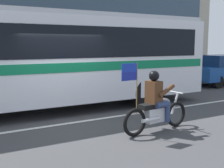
# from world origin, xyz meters

# --- Properties ---
(ground_plane) EXTENTS (60.00, 60.00, 0.00)m
(ground_plane) POSITION_xyz_m (0.00, 0.00, 0.00)
(ground_plane) COLOR #3D3D3F
(sidewalk_curb) EXTENTS (28.00, 3.80, 0.15)m
(sidewalk_curb) POSITION_xyz_m (0.00, 5.10, 0.07)
(sidewalk_curb) COLOR #B7B2A8
(sidewalk_curb) RESTS_ON ground_plane
(lane_center_stripe) EXTENTS (26.60, 0.14, 0.01)m
(lane_center_stripe) POSITION_xyz_m (0.00, -0.60, 0.00)
(lane_center_stripe) COLOR silver
(lane_center_stripe) RESTS_ON ground_plane
(transit_bus) EXTENTS (11.53, 2.78, 3.22)m
(transit_bus) POSITION_xyz_m (-0.12, 1.19, 1.88)
(transit_bus) COLOR silver
(transit_bus) RESTS_ON ground_plane
(motorcycle_with_rider) EXTENTS (2.19, 0.65, 1.78)m
(motorcycle_with_rider) POSITION_xyz_m (1.57, -2.41, 0.67)
(motorcycle_with_rider) COLOR black
(motorcycle_with_rider) RESTS_ON ground_plane
(parked_sedan_curbside) EXTENTS (4.50, 2.01, 1.64)m
(parked_sedan_curbside) POSITION_xyz_m (10.21, 2.58, 0.85)
(parked_sedan_curbside) COLOR #194793
(parked_sedan_curbside) RESTS_ON ground_plane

